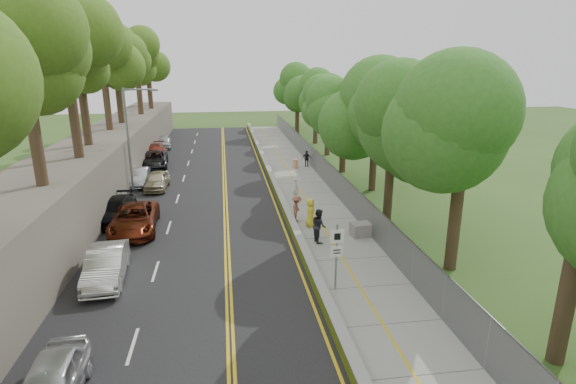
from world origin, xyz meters
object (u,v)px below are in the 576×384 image
(painter_0, at_px, (310,213))
(car_1, at_px, (106,265))
(signpost, at_px, (337,250))
(person_far, at_px, (307,159))
(streetlight, at_px, (131,134))
(construction_barrel, at_px, (295,164))
(concrete_block, at_px, (361,230))
(car_2, at_px, (134,219))

(painter_0, bearing_deg, car_1, 129.35)
(signpost, distance_m, person_far, 24.13)
(car_1, distance_m, painter_0, 12.10)
(streetlight, relative_size, construction_barrel, 9.43)
(concrete_block, xyz_separation_m, car_2, (-13.17, 2.70, 0.39))
(construction_barrel, bearing_deg, painter_0, -95.75)
(streetlight, relative_size, car_1, 1.73)
(streetlight, xyz_separation_m, painter_0, (11.91, -9.03, -3.71))
(car_2, relative_size, person_far, 3.62)
(streetlight, distance_m, person_far, 16.64)
(construction_barrel, distance_m, car_1, 24.31)
(streetlight, relative_size, signpost, 2.58)
(streetlight, height_order, car_1, streetlight)
(car_2, bearing_deg, streetlight, 96.13)
(streetlight, relative_size, person_far, 5.19)
(streetlight, bearing_deg, person_far, 25.15)
(signpost, xyz_separation_m, person_far, (3.15, 23.90, -1.14))
(construction_barrel, bearing_deg, streetlight, -154.70)
(car_1, xyz_separation_m, car_2, (0.17, 6.30, 0.01))
(streetlight, height_order, construction_barrel, streetlight)
(construction_barrel, height_order, painter_0, painter_0)
(concrete_block, bearing_deg, car_2, 168.43)
(concrete_block, bearing_deg, construction_barrel, 93.48)
(car_1, height_order, person_far, person_far)
(person_far, bearing_deg, signpost, 94.69)
(signpost, xyz_separation_m, concrete_block, (3.01, 6.02, -1.53))
(construction_barrel, xyz_separation_m, car_1, (-12.28, -20.97, 0.33))
(signpost, bearing_deg, car_2, 139.40)
(concrete_block, relative_size, car_1, 0.25)
(car_1, bearing_deg, person_far, 53.33)
(signpost, distance_m, concrete_block, 6.90)
(signpost, bearing_deg, concrete_block, 63.45)
(construction_barrel, bearing_deg, signpost, -94.77)
(construction_barrel, distance_m, car_2, 19.03)
(person_far, bearing_deg, car_1, 70.09)
(concrete_block, bearing_deg, person_far, 89.54)
(construction_barrel, relative_size, person_far, 0.55)
(painter_0, bearing_deg, signpost, -170.97)
(signpost, bearing_deg, painter_0, 87.13)
(car_2, bearing_deg, construction_barrel, 47.35)
(car_1, height_order, painter_0, painter_0)
(signpost, height_order, car_1, signpost)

